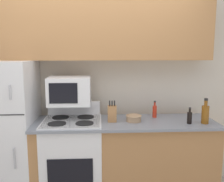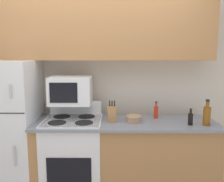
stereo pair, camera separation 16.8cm
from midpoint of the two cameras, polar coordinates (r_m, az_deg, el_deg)
name	(u,v)px [view 1 (the left image)]	position (r m, az deg, el deg)	size (l,w,h in m)	color
wall_back	(93,86)	(3.20, -5.76, 1.07)	(8.00, 0.05, 2.55)	beige
lower_cabinets	(125,159)	(3.02, 1.27, -15.38)	(2.05, 0.63, 0.94)	#B27A47
refrigerator	(3,132)	(3.16, -25.04, -8.56)	(0.73, 0.71, 1.62)	white
upper_cabinets	(92,29)	(3.00, -6.14, 13.98)	(2.77, 0.32, 0.72)	#B27A47
stove	(73,159)	(3.02, -10.52, -15.08)	(0.65, 0.61, 1.11)	white
microwave	(70,91)	(2.89, -11.30, 0.09)	(0.47, 0.37, 0.32)	white
knife_block	(112,113)	(2.80, -1.71, -5.17)	(0.10, 0.09, 0.24)	#B27A47
bowl	(134,118)	(2.83, 3.29, -6.20)	(0.18, 0.18, 0.07)	tan
bottle_soy_sauce	(190,117)	(2.84, 15.69, -5.81)	(0.05, 0.05, 0.18)	black
bottle_whiskey	(205,114)	(2.88, 18.99, -4.94)	(0.08, 0.08, 0.28)	brown
bottle_hot_sauce	(155,111)	(3.01, 8.15, -4.54)	(0.05, 0.05, 0.20)	red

